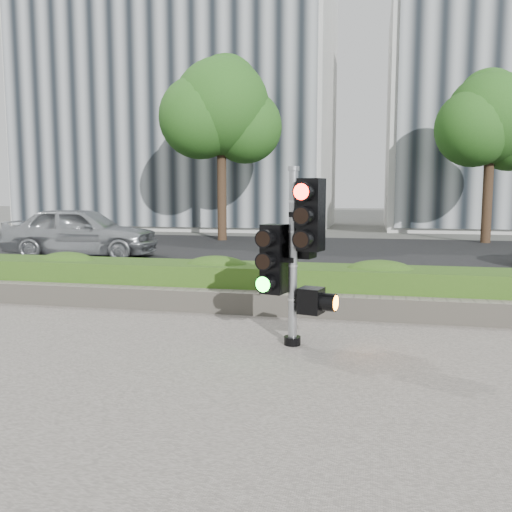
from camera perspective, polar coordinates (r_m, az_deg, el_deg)
name	(u,v)px	position (r m, az deg, el deg)	size (l,w,h in m)	color
ground	(253,352)	(6.61, -0.35, -10.07)	(120.00, 120.00, 0.00)	#51514C
sidewalk	(180,445)	(4.36, -7.99, -19.11)	(16.00, 11.00, 0.03)	#9E9389
road	(326,256)	(16.34, 7.36, 0.00)	(60.00, 13.00, 0.02)	black
curb	(292,298)	(9.60, 3.78, -4.39)	(60.00, 0.25, 0.12)	gray
stone_wall	(280,304)	(8.37, 2.51, -5.07)	(12.00, 0.32, 0.34)	gray
hedge	(286,286)	(8.96, 3.23, -3.17)	(12.00, 1.00, 0.68)	olive
building_left	(185,90)	(31.47, -7.50, 16.91)	(16.00, 9.00, 15.00)	#B7B7B2
tree_left	(221,111)	(21.78, -3.68, 15.00)	(4.61, 4.03, 7.34)	black
tree_right	(490,122)	(22.26, 23.45, 12.82)	(4.10, 3.58, 6.53)	black
traffic_signal	(296,248)	(6.60, 4.27, 0.88)	(0.80, 0.65, 2.19)	black
car_silver	(81,232)	(16.57, -17.91, 2.44)	(1.76, 4.37, 1.49)	#A9ACB0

